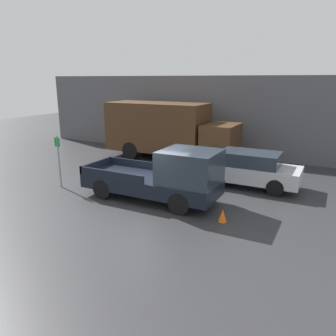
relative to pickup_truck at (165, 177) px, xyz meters
The scene contains 8 objects.
ground_plane 1.21m from the pickup_truck, 134.62° to the right, with size 60.00×60.00×0.00m, color #2D2D30.
building_wall 8.96m from the pickup_truck, 92.95° to the left, with size 28.00×0.15×4.95m.
pickup_truck is the anchor object (origin of this frame).
car 4.22m from the pickup_truck, 55.94° to the left, with size 4.75×1.89×1.60m.
delivery_truck 7.38m from the pickup_truck, 117.39° to the left, with size 8.00×2.56×3.38m.
parking_sign 5.09m from the pickup_truck, behind, with size 0.30×0.07×2.38m.
newspaper_box 8.55m from the pickup_truck, 95.38° to the left, with size 0.45×0.40×1.13m.
traffic_cone 2.90m from the pickup_truck, 16.74° to the right, with size 0.29×0.29×0.46m.
Camera 1 is at (6.26, -10.43, 4.76)m, focal length 35.00 mm.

